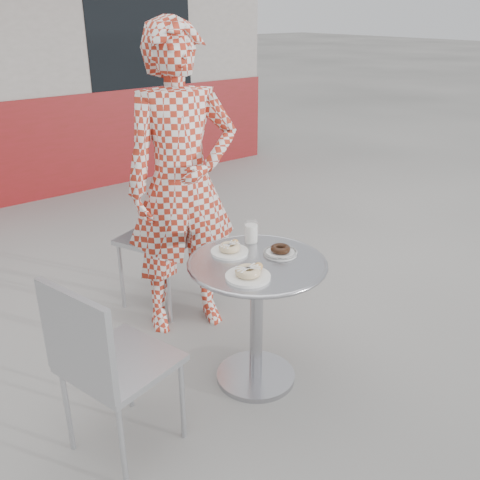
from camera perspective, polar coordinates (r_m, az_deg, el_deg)
ground at (r=2.90m, az=2.36°, el=-14.77°), size 60.00×60.00×0.00m
bistro_table at (r=2.63m, az=1.80°, el=-5.57°), size 0.68×0.68×0.69m
chair_far at (r=3.48m, az=-8.12°, el=-2.54°), size 0.57×0.57×0.91m
chair_left at (r=2.44m, az=-12.44°, el=-16.06°), size 0.50×0.50×0.85m
seated_person at (r=3.04m, az=-6.19°, el=5.89°), size 0.74×0.60×1.77m
plate_far at (r=2.64m, az=-1.08°, el=-0.96°), size 0.19×0.19×0.05m
plate_near at (r=2.40m, az=0.91°, el=-3.59°), size 0.21×0.21×0.05m
plate_checker at (r=2.63m, az=4.32°, el=-1.22°), size 0.17×0.17×0.04m
milk_cup at (r=2.75m, az=1.20°, el=0.81°), size 0.07×0.07×0.11m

